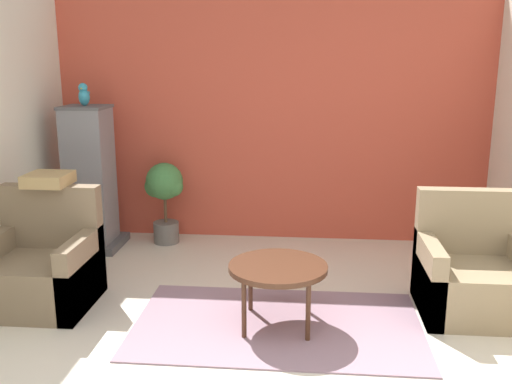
{
  "coord_description": "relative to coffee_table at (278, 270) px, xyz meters",
  "views": [
    {
      "loc": [
        0.4,
        -2.56,
        1.98
      ],
      "look_at": [
        0.0,
        1.75,
        0.94
      ],
      "focal_mm": 40.0,
      "sensor_mm": 36.0,
      "label": 1
    }
  ],
  "objects": [
    {
      "name": "armchair_right",
      "position": [
        1.51,
        0.39,
        -0.15
      ],
      "size": [
        0.83,
        0.76,
        0.93
      ],
      "color": "#8E7A5B",
      "rests_on": "ground_plane"
    },
    {
      "name": "throw_pillow",
      "position": [
        -1.92,
        0.48,
        0.54
      ],
      "size": [
        0.34,
        0.34,
        0.1
      ],
      "color": "tan",
      "rests_on": "armchair_left"
    },
    {
      "name": "armchair_left",
      "position": [
        -1.92,
        0.21,
        -0.15
      ],
      "size": [
        0.83,
        0.76,
        0.93
      ],
      "color": "#7A664C",
      "rests_on": "ground_plane"
    },
    {
      "name": "wall_back_accent",
      "position": [
        -0.2,
        2.17,
        0.9
      ],
      "size": [
        4.69,
        0.06,
        2.67
      ],
      "color": "#C64C38",
      "rests_on": "ground_plane"
    },
    {
      "name": "coffee_table",
      "position": [
        0.0,
        0.0,
        0.0
      ],
      "size": [
        0.73,
        0.73,
        0.48
      ],
      "color": "#472819",
      "rests_on": "ground_plane"
    },
    {
      "name": "parrot",
      "position": [
        -2.03,
        1.63,
        1.15
      ],
      "size": [
        0.11,
        0.19,
        0.23
      ],
      "color": "teal",
      "rests_on": "birdcage"
    },
    {
      "name": "area_rug",
      "position": [
        -0.0,
        0.0,
        -0.43
      ],
      "size": [
        2.15,
        1.28,
        0.01
      ],
      "color": "gray",
      "rests_on": "ground_plane"
    },
    {
      "name": "potted_plant",
      "position": [
        -1.31,
        1.84,
        0.13
      ],
      "size": [
        0.43,
        0.39,
        0.87
      ],
      "color": "#66605B",
      "rests_on": "ground_plane"
    },
    {
      "name": "birdcage",
      "position": [
        -2.03,
        1.63,
        0.27
      ],
      "size": [
        0.59,
        0.59,
        1.48
      ],
      "color": "#555559",
      "rests_on": "ground_plane"
    }
  ]
}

